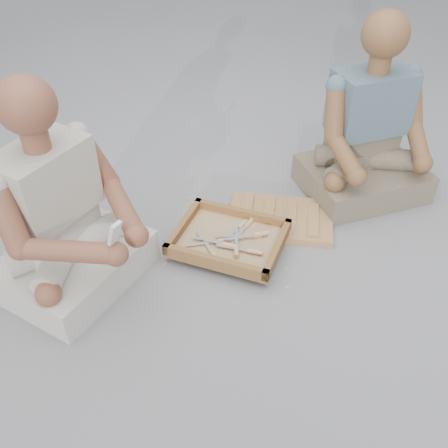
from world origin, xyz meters
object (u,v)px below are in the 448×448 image
(craftsman, at_px, (63,221))
(companion, at_px, (368,139))
(tool_tray, at_px, (229,239))
(carved_panel, at_px, (280,218))

(craftsman, height_order, companion, companion)
(tool_tray, bearing_deg, companion, 49.59)
(carved_panel, bearing_deg, craftsman, -142.12)
(tool_tray, relative_size, companion, 0.57)
(carved_panel, bearing_deg, companion, 46.99)
(tool_tray, xyz_separation_m, craftsman, (-0.62, -0.36, 0.26))
(tool_tray, bearing_deg, craftsman, -149.58)
(tool_tray, distance_m, craftsman, 0.76)
(craftsman, bearing_deg, tool_tray, 135.90)
(carved_panel, xyz_separation_m, tool_tray, (-0.20, -0.27, 0.04))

